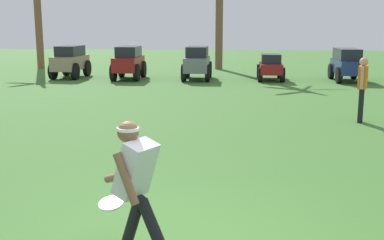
% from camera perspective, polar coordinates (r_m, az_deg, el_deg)
% --- Properties ---
extents(frisbee_thrower, '(0.91, 0.77, 1.43)m').
position_cam_1_polar(frisbee_thrower, '(4.71, -6.61, -7.80)').
color(frisbee_thrower, black).
rests_on(frisbee_thrower, ground_plane).
extents(frisbee_in_flight, '(0.34, 0.34, 0.09)m').
position_cam_1_polar(frisbee_in_flight, '(5.30, -9.57, -9.70)').
color(frisbee_in_flight, white).
extents(teammate_near_sideline, '(0.30, 0.49, 1.56)m').
position_cam_1_polar(teammate_near_sideline, '(12.20, 19.54, 4.08)').
color(teammate_near_sideline, black).
rests_on(teammate_near_sideline, ground_plane).
extents(parked_car_slot_a, '(1.23, 2.38, 1.40)m').
position_cam_1_polar(parked_car_slot_a, '(21.99, -14.23, 6.81)').
color(parked_car_slot_a, '#998466').
rests_on(parked_car_slot_a, ground_plane).
extents(parked_car_slot_b, '(1.18, 2.36, 1.40)m').
position_cam_1_polar(parked_car_slot_b, '(20.95, -7.51, 6.85)').
color(parked_car_slot_b, maroon).
rests_on(parked_car_slot_b, ground_plane).
extents(parked_car_slot_c, '(1.17, 2.35, 1.40)m').
position_cam_1_polar(parked_car_slot_c, '(20.62, 0.61, 6.88)').
color(parked_car_slot_c, slate).
rests_on(parked_car_slot_c, ground_plane).
extents(parked_car_slot_d, '(1.12, 2.22, 1.10)m').
position_cam_1_polar(parked_car_slot_d, '(20.71, 9.29, 6.26)').
color(parked_car_slot_d, maroon).
rests_on(parked_car_slot_d, ground_plane).
extents(parked_car_slot_e, '(1.16, 2.41, 1.34)m').
position_cam_1_polar(parked_car_slot_e, '(21.09, 17.90, 6.38)').
color(parked_car_slot_e, navy).
rests_on(parked_car_slot_e, ground_plane).
extents(palm_tree_far_left, '(3.00, 3.59, 5.97)m').
position_cam_1_polar(palm_tree_far_left, '(27.23, -17.88, 13.15)').
color(palm_tree_far_left, brown).
rests_on(palm_tree_far_left, ground_plane).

